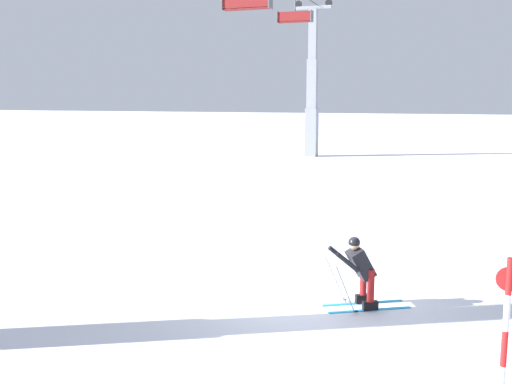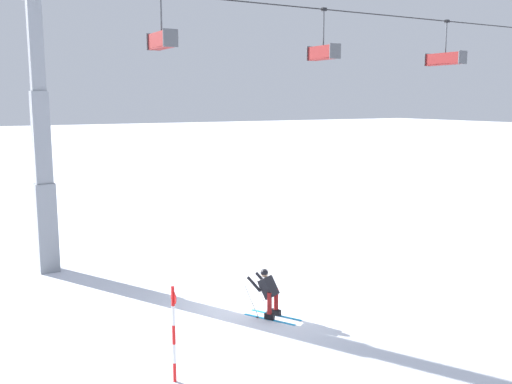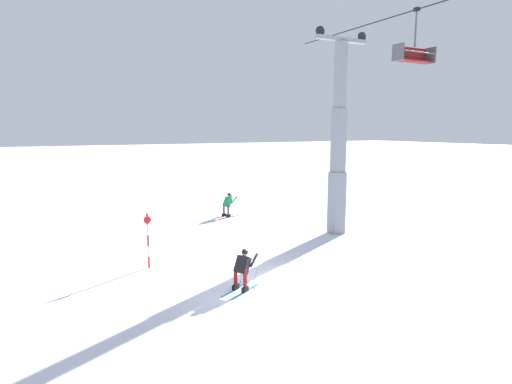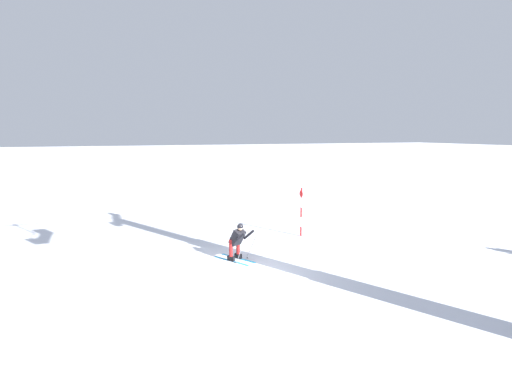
# 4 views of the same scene
# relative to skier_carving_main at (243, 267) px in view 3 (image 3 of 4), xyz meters

# --- Properties ---
(ground_plane) EXTENTS (260.00, 260.00, 0.00)m
(ground_plane) POSITION_rel_skier_carving_main_xyz_m (0.34, 1.06, -0.76)
(ground_plane) COLOR white
(skier_carving_main) EXTENTS (1.25, 1.62, 1.47)m
(skier_carving_main) POSITION_rel_skier_carving_main_xyz_m (0.00, 0.00, 0.00)
(skier_carving_main) COLOR #198CCC
(skier_carving_main) RESTS_ON ground_plane
(lift_tower_near) EXTENTS (0.66, 2.97, 9.96)m
(lift_tower_near) POSITION_rel_skier_carving_main_xyz_m (-4.52, 7.55, 3.48)
(lift_tower_near) COLOR gray
(lift_tower_near) RESTS_ON ground_plane
(chairlift_seat_nearest) EXTENTS (0.61, 1.81, 2.03)m
(chairlift_seat_nearest) POSITION_rel_skier_carving_main_xyz_m (-0.16, 7.55, 7.40)
(chairlift_seat_nearest) COLOR black
(trail_marker_pole) EXTENTS (0.07, 0.28, 2.12)m
(trail_marker_pole) POSITION_rel_skier_carving_main_xyz_m (-3.66, -2.20, 0.39)
(trail_marker_pole) COLOR red
(trail_marker_pole) RESTS_ON ground_plane
(skier_distant_uphill) EXTENTS (1.00, 1.70, 1.55)m
(skier_distant_uphill) POSITION_rel_skier_carving_main_xyz_m (-10.83, 4.36, 0.06)
(skier_distant_uphill) COLOR red
(skier_distant_uphill) RESTS_ON ground_plane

